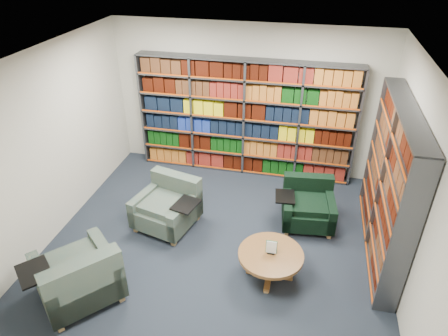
% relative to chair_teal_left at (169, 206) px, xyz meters
% --- Properties ---
extents(room_shell, '(5.02, 5.02, 2.82)m').
position_rel_chair_teal_left_xyz_m(room_shell, '(0.86, -0.44, 1.08)').
color(room_shell, black).
rests_on(room_shell, ground).
extents(bookshelf_back, '(4.00, 0.28, 2.20)m').
position_rel_chair_teal_left_xyz_m(bookshelf_back, '(0.86, 1.91, 0.78)').
color(bookshelf_back, '#47494F').
rests_on(bookshelf_back, ground).
extents(bookshelf_right, '(0.28, 2.50, 2.20)m').
position_rel_chair_teal_left_xyz_m(bookshelf_right, '(3.20, 0.16, 0.78)').
color(bookshelf_right, '#47494F').
rests_on(bookshelf_right, ground).
extents(chair_teal_left, '(1.12, 1.04, 0.78)m').
position_rel_chair_teal_left_xyz_m(chair_teal_left, '(0.00, 0.00, 0.00)').
color(chair_teal_left, '#082B35').
rests_on(chair_teal_left, ground).
extents(chair_green_right, '(0.98, 0.88, 0.72)m').
position_rel_chair_teal_left_xyz_m(chair_green_right, '(2.16, 0.54, -0.02)').
color(chair_green_right, black).
rests_on(chair_green_right, ground).
extents(chair_teal_front, '(1.33, 1.33, 0.86)m').
position_rel_chair_teal_left_xyz_m(chair_teal_front, '(-0.56, -1.76, 0.03)').
color(chair_teal_front, '#082B35').
rests_on(chair_teal_front, ground).
extents(coffee_table, '(0.88, 0.88, 0.62)m').
position_rel_chair_teal_left_xyz_m(coffee_table, '(1.73, -0.82, 0.01)').
color(coffee_table, brown).
rests_on(coffee_table, ground).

